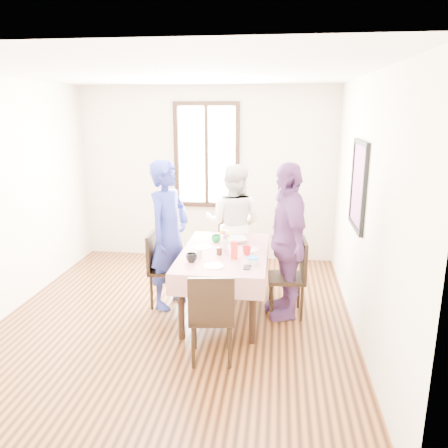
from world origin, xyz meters
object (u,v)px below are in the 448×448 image
at_px(dining_table, 225,283).
at_px(chair_far, 233,250).
at_px(chair_right, 286,278).
at_px(person_left, 168,235).
at_px(chair_near, 211,315).
at_px(person_far, 233,224).
at_px(person_right, 286,241).
at_px(chair_left, 168,269).

distance_m(dining_table, chair_far, 1.01).
height_order(chair_right, person_left, person_left).
bearing_deg(person_left, chair_near, -127.38).
xyz_separation_m(person_far, person_right, (0.70, -0.94, 0.07)).
xyz_separation_m(chair_right, person_left, (-1.42, 0.09, 0.44)).
bearing_deg(chair_near, person_far, 81.78).
bearing_deg(chair_left, person_far, 136.46).
xyz_separation_m(chair_near, person_far, (0.00, 2.00, 0.37)).
distance_m(dining_table, chair_near, 1.01).
relative_size(chair_left, person_far, 0.55).
relative_size(chair_near, person_left, 0.51).
bearing_deg(person_left, person_far, -18.15).
xyz_separation_m(chair_right, chair_near, (-0.72, -1.05, 0.00)).
distance_m(chair_near, person_far, 2.03).
height_order(dining_table, chair_near, chair_near).
bearing_deg(chair_far, chair_right, 118.26).
xyz_separation_m(chair_left, chair_right, (1.44, -0.09, 0.00)).
distance_m(dining_table, person_right, 0.87).
xyz_separation_m(chair_far, person_right, (0.70, -0.96, 0.44)).
xyz_separation_m(dining_table, chair_far, (0.00, 1.01, 0.08)).
distance_m(dining_table, chair_left, 0.74).
bearing_deg(chair_left, person_left, 86.59).
height_order(chair_near, person_far, person_far).
relative_size(dining_table, chair_right, 1.61).
distance_m(chair_left, person_left, 0.44).
xyz_separation_m(chair_left, chair_far, (0.72, 0.87, 0.00)).
relative_size(chair_far, person_far, 0.55).
bearing_deg(dining_table, person_right, 3.75).
height_order(dining_table, person_right, person_right).
distance_m(chair_right, chair_far, 1.20).
height_order(dining_table, person_far, person_far).
distance_m(chair_right, person_left, 1.49).
bearing_deg(dining_table, chair_left, 169.17).
relative_size(chair_left, chair_right, 1.00).
xyz_separation_m(dining_table, person_right, (0.70, 0.05, 0.52)).
height_order(person_far, person_right, person_right).
bearing_deg(chair_far, chair_left, 41.98).
relative_size(chair_near, person_far, 0.55).
bearing_deg(person_right, chair_near, -47.28).
relative_size(dining_table, chair_left, 1.61).
distance_m(dining_table, chair_right, 0.72).
height_order(chair_left, person_far, person_far).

